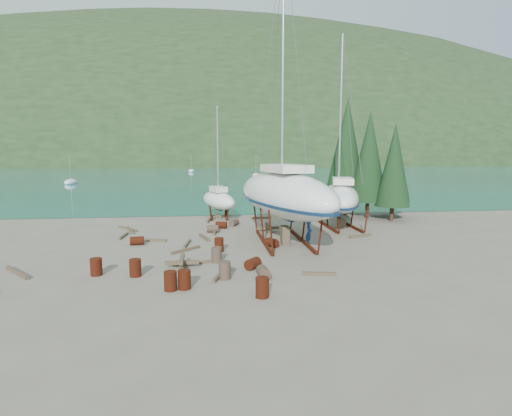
{
  "coord_description": "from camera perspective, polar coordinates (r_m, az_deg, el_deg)",
  "views": [
    {
      "loc": [
        -2.55,
        -24.13,
        6.07
      ],
      "look_at": [
        0.72,
        3.0,
        2.35
      ],
      "focal_mm": 28.0,
      "sensor_mm": 36.0,
      "label": 1
    }
  ],
  "objects": [
    {
      "name": "cypress_mid_right",
      "position": [
        37.95,
        19.08,
        5.59
      ],
      "size": [
        3.06,
        3.06,
        8.5
      ],
      "color": "black",
      "rests_on": "ground"
    },
    {
      "name": "moored_boat_far",
      "position": [
        134.36,
        -9.24,
        5.23
      ],
      "size": [
        2.0,
        5.0,
        6.05
      ],
      "color": "white",
      "rests_on": "ground"
    },
    {
      "name": "drum_13",
      "position": [
        18.56,
        -10.2,
        -10.03
      ],
      "size": [
        0.58,
        0.58,
        0.88
      ],
      "primitive_type": "cylinder",
      "color": "#531F0E",
      "rests_on": "ground"
    },
    {
      "name": "timber_6",
      "position": [
        37.57,
        0.73,
        -1.4
      ],
      "size": [
        1.92,
        0.25,
        0.19
      ],
      "primitive_type": "cube",
      "rotation": [
        0.0,
        0.0,
        1.6
      ],
      "color": "brown",
      "rests_on": "ground"
    },
    {
      "name": "drum_11",
      "position": [
        33.92,
        -3.17,
        -2.07
      ],
      "size": [
        0.97,
        1.05,
        0.58
      ],
      "primitive_type": "cylinder",
      "rotation": [
        1.57,
        0.0,
        2.57
      ],
      "color": "#2D2823",
      "rests_on": "ground"
    },
    {
      "name": "cypress_far_right",
      "position": [
        41.29,
        19.16,
        6.13
      ],
      "size": [
        3.24,
        3.24,
        9.0
      ],
      "color": "black",
      "rests_on": "ground"
    },
    {
      "name": "timber_4",
      "position": [
        28.82,
        -14.39,
        -4.48
      ],
      "size": [
        1.78,
        0.6,
        0.17
      ],
      "primitive_type": "cube",
      "rotation": [
        0.0,
        0.0,
        1.33
      ],
      "color": "brown",
      "rests_on": "ground"
    },
    {
      "name": "timber_8",
      "position": [
        29.02,
        -7.39,
        -4.19
      ],
      "size": [
        0.83,
        2.12,
        0.19
      ],
      "primitive_type": "cube",
      "rotation": [
        0.0,
        0.0,
        0.3
      ],
      "color": "brown",
      "rests_on": "ground"
    },
    {
      "name": "drum_4",
      "position": [
        32.76,
        -4.99,
        -2.44
      ],
      "size": [
        0.99,
        0.76,
        0.58
      ],
      "primitive_type": "cylinder",
      "rotation": [
        1.57,
        0.0,
        1.35
      ],
      "color": "#531F0E",
      "rests_on": "ground"
    },
    {
      "name": "timber_11",
      "position": [
        27.26,
        -9.83,
        -5.06
      ],
      "size": [
        0.43,
        2.31,
        0.15
      ],
      "primitive_type": "cube",
      "rotation": [
        0.0,
        0.0,
        3.02
      ],
      "color": "brown",
      "rests_on": "ground"
    },
    {
      "name": "timber_12",
      "position": [
        25.56,
        -10.0,
        -5.91
      ],
      "size": [
        1.78,
        1.77,
        0.17
      ],
      "primitive_type": "cube",
      "rotation": [
        0.0,
        0.0,
        2.35
      ],
      "color": "brown",
      "rests_on": "ground"
    },
    {
      "name": "drum_1",
      "position": [
        19.81,
        1.05,
        -9.21
      ],
      "size": [
        0.66,
        0.93,
        0.58
      ],
      "primitive_type": "cylinder",
      "rotation": [
        1.57,
        0.0,
        3.24
      ],
      "color": "#2D2823",
      "rests_on": "ground"
    },
    {
      "name": "timber_5",
      "position": [
        20.45,
        -4.93,
        -9.3
      ],
      "size": [
        1.02,
        2.6,
        0.16
      ],
      "primitive_type": "cube",
      "rotation": [
        0.0,
        0.0,
        2.81
      ],
      "color": "brown",
      "rests_on": "ground"
    },
    {
      "name": "large_sailboat_far",
      "position": [
        33.51,
        11.95,
        1.53
      ],
      "size": [
        5.44,
        10.2,
        15.5
      ],
      "rotation": [
        0.0,
        0.0,
        -0.28
      ],
      "color": "white",
      "rests_on": "ground"
    },
    {
      "name": "drum_6",
      "position": [
        26.24,
        2.28,
        -4.98
      ],
      "size": [
        0.9,
        1.04,
        0.58
      ],
      "primitive_type": "cylinder",
      "rotation": [
        1.57,
        0.0,
        0.45
      ],
      "color": "#531F0E",
      "rests_on": "ground"
    },
    {
      "name": "cypress_back_left",
      "position": [
        40.47,
        12.82,
        8.4
      ],
      "size": [
        4.14,
        4.14,
        11.5
      ],
      "color": "black",
      "rests_on": "ground"
    },
    {
      "name": "drum_17",
      "position": [
        19.73,
        -4.5,
        -8.85
      ],
      "size": [
        0.58,
        0.58,
        0.88
      ],
      "primitive_type": "cylinder",
      "color": "#2D2823",
      "rests_on": "ground"
    },
    {
      "name": "far_hill",
      "position": [
        344.19,
        -6.5,
        6.69
      ],
      "size": [
        800.0,
        360.0,
        110.0
      ],
      "primitive_type": "ellipsoid",
      "color": "black",
      "rests_on": "ground"
    },
    {
      "name": "ground",
      "position": [
        25.01,
        -0.82,
        -6.29
      ],
      "size": [
        600.0,
        600.0,
        0.0
      ],
      "primitive_type": "plane",
      "color": "#675E52",
      "rests_on": "ground"
    },
    {
      "name": "drum_7",
      "position": [
        17.27,
        0.9,
        -11.27
      ],
      "size": [
        0.58,
        0.58,
        0.88
      ],
      "primitive_type": "cylinder",
      "color": "#531F0E",
      "rests_on": "ground"
    },
    {
      "name": "timber_3",
      "position": [
        22.53,
        -8.47,
        -7.76
      ],
      "size": [
        2.57,
        0.89,
        0.15
      ],
      "primitive_type": "cube",
      "rotation": [
        0.0,
        0.0,
        1.86
      ],
      "color": "brown",
      "rests_on": "ground"
    },
    {
      "name": "drum_2",
      "position": [
        27.97,
        -16.63,
        -4.5
      ],
      "size": [
        0.93,
        0.66,
        0.58
      ],
      "primitive_type": "cylinder",
      "rotation": [
        1.57,
        0.0,
        1.66
      ],
      "color": "#531F0E",
      "rests_on": "ground"
    },
    {
      "name": "far_house_center",
      "position": [
        214.86,
        -11.62,
        6.76
      ],
      "size": [
        6.6,
        5.6,
        5.6
      ],
      "color": "beige",
      "rests_on": "ground"
    },
    {
      "name": "drum_12",
      "position": [
        21.37,
        -0.46,
        -7.94
      ],
      "size": [
        1.0,
        1.05,
        0.58
      ],
      "primitive_type": "cylinder",
      "rotation": [
        1.57,
        0.0,
        2.47
      ],
      "color": "#531F0E",
      "rests_on": "ground"
    },
    {
      "name": "small_sailboat_shore",
      "position": [
        38.08,
        -5.39,
        1.18
      ],
      "size": [
        4.09,
        6.86,
        10.48
      ],
      "rotation": [
        0.0,
        0.0,
        0.33
      ],
      "color": "white",
      "rests_on": "ground"
    },
    {
      "name": "timber_17",
      "position": [
        30.93,
        -18.4,
        -3.81
      ],
      "size": [
        0.31,
        2.13,
        0.16
      ],
      "primitive_type": "cube",
      "rotation": [
        0.0,
        0.0,
        3.07
      ],
      "color": "brown",
      "rests_on": "ground"
    },
    {
      "name": "drum_9",
      "position": [
        31.23,
        -6.2,
        -2.96
      ],
      "size": [
        0.93,
        0.65,
        0.58
      ],
      "primitive_type": "cylinder",
      "rotation": [
        1.57,
        0.0,
        1.49
      ],
      "color": "#2D2823",
      "rests_on": "ground"
    },
    {
      "name": "moored_boat_left",
      "position": [
        88.68,
        -24.94,
        3.36
      ],
      "size": [
        2.0,
        5.0,
        6.05
      ],
      "color": "white",
      "rests_on": "ground"
    },
    {
      "name": "drum_16",
      "position": [
        22.67,
        -5.65,
        -6.67
      ],
      "size": [
        0.58,
        0.58,
        0.88
      ],
      "primitive_type": "cylinder",
      "color": "#2D2823",
      "rests_on": "ground"
    },
    {
      "name": "drum_0",
      "position": [
        21.77,
        -21.87,
        -7.8
      ],
      "size": [
        0.58,
        0.58,
        0.88
      ],
      "primitive_type": "cylinder",
      "color": "#531F0E",
      "rests_on": "ground"
    },
    {
      "name": "timber_9",
      "position": [
        36.16,
        -6.82,
        -1.84
      ],
      "size": [
        0.36,
        2.05,
        0.15
      ],
      "primitive_type": "cube",
      "rotation": [
        0.0,
        0.0,
        3.04
      ],
      "color": "brown",
      "rests_on": "ground"
    },
    {
      "name": "timber_pile_fore",
      "position": [
        21.88,
        -10.52,
        -7.67
      ],
      "size": [
        1.8,
        1.8,
        0.6
      ],
      "color": "brown",
      "rests_on": "ground"
    },
    {
      "name": "timber_pile_aft",
      "position": [
        31.32,
        1.71,
        -2.87
      ],
      "size": [
        1.8,
        1.8,
        0.6
      ],
      "color": "brown",
      "rests_on": "ground"
    },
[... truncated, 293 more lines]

